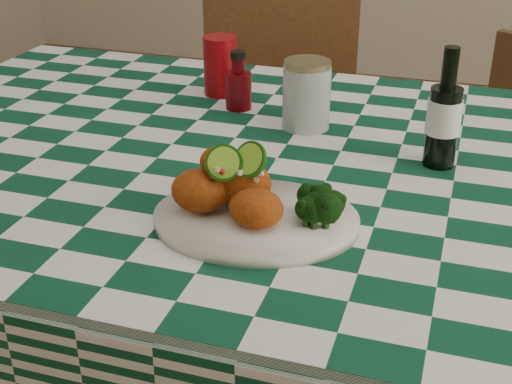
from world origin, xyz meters
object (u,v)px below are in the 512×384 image
(plate, at_px, (256,220))
(fried_chicken_pile, at_px, (241,180))
(mason_jar, at_px, (306,95))
(beer_bottle, at_px, (445,108))
(dining_table, at_px, (275,333))
(ketchup_bottle, at_px, (238,80))
(wooden_chair_left, at_px, (274,138))
(red_tumbler, at_px, (220,66))

(plate, distance_m, fried_chicken_pile, 0.07)
(mason_jar, relative_size, beer_bottle, 0.64)
(dining_table, bearing_deg, fried_chicken_pile, -86.57)
(dining_table, relative_size, mason_jar, 12.39)
(mason_jar, height_order, beer_bottle, beer_bottle)
(ketchup_bottle, distance_m, beer_bottle, 0.46)
(plate, bearing_deg, mason_jar, 93.61)
(wooden_chair_left, bearing_deg, plate, -86.71)
(fried_chicken_pile, bearing_deg, beer_bottle, 48.92)
(fried_chicken_pile, distance_m, red_tumbler, 0.58)
(plate, xyz_separation_m, wooden_chair_left, (-0.25, 0.97, -0.29))
(mason_jar, distance_m, beer_bottle, 0.29)
(ketchup_bottle, height_order, wooden_chair_left, wooden_chair_left)
(mason_jar, bearing_deg, fried_chicken_pile, -89.58)
(ketchup_bottle, bearing_deg, dining_table, -55.96)
(plate, bearing_deg, dining_table, 98.67)
(wooden_chair_left, bearing_deg, red_tumbler, -101.36)
(dining_table, xyz_separation_m, fried_chicken_pile, (0.01, -0.24, 0.46))
(red_tumbler, distance_m, mason_jar, 0.26)
(red_tumbler, xyz_separation_m, beer_bottle, (0.49, -0.24, 0.04))
(dining_table, xyz_separation_m, wooden_chair_left, (-0.22, 0.72, 0.12))
(ketchup_bottle, relative_size, mason_jar, 0.91)
(plate, relative_size, mason_jar, 2.28)
(dining_table, distance_m, beer_bottle, 0.57)
(fried_chicken_pile, height_order, mason_jar, mason_jar)
(mason_jar, xyz_separation_m, wooden_chair_left, (-0.23, 0.56, -0.34))
(plate, xyz_separation_m, ketchup_bottle, (-0.19, 0.46, 0.05))
(ketchup_bottle, xyz_separation_m, beer_bottle, (0.42, -0.16, 0.04))
(mason_jar, height_order, wooden_chair_left, wooden_chair_left)
(red_tumbler, height_order, mason_jar, mason_jar)
(fried_chicken_pile, xyz_separation_m, beer_bottle, (0.26, 0.30, 0.03))
(wooden_chair_left, bearing_deg, fried_chicken_pile, -87.96)
(plate, xyz_separation_m, mason_jar, (-0.03, 0.40, 0.06))
(wooden_chair_left, bearing_deg, dining_table, -84.77)
(dining_table, distance_m, mason_jar, 0.49)
(beer_bottle, relative_size, wooden_chair_left, 0.21)
(ketchup_bottle, relative_size, wooden_chair_left, 0.12)
(ketchup_bottle, bearing_deg, fried_chicken_pile, -70.57)
(red_tumbler, relative_size, wooden_chair_left, 0.13)
(mason_jar, distance_m, wooden_chair_left, 0.70)
(red_tumbler, distance_m, wooden_chair_left, 0.55)
(ketchup_bottle, distance_m, wooden_chair_left, 0.61)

